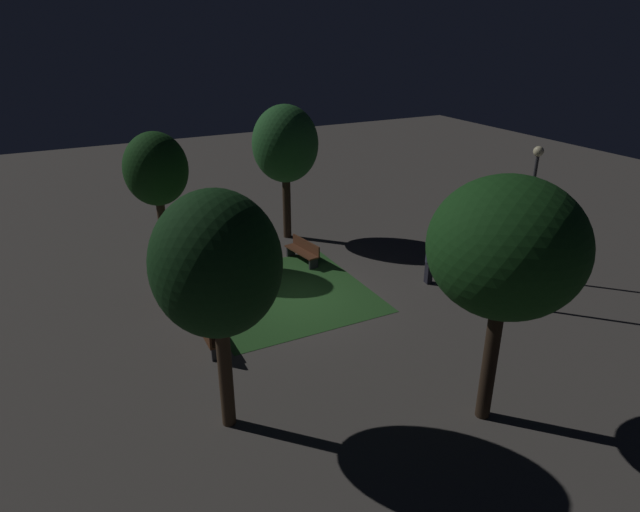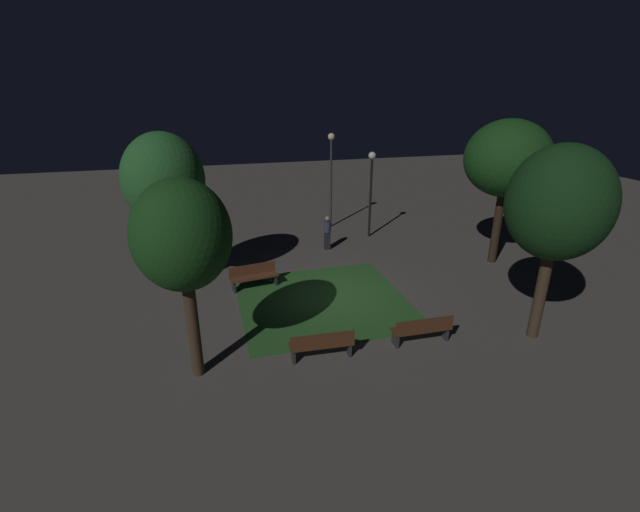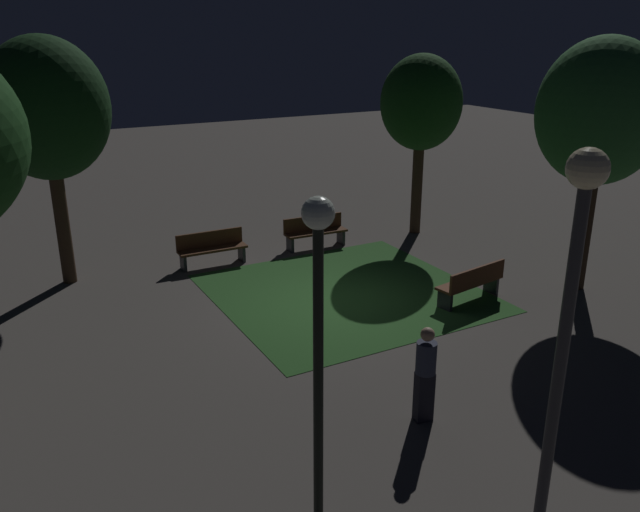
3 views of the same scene
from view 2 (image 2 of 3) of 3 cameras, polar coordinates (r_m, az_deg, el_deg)
name	(u,v)px [view 2 (image 2 of 3)]	position (r m, az deg, el deg)	size (l,w,h in m)	color
ground_plane	(336,295)	(15.93, 2.06, -5.21)	(60.00, 60.00, 0.00)	#56514C
grass_lawn	(323,301)	(15.50, 0.43, -5.96)	(5.88, 5.73, 0.01)	#2D6028
bench_by_lamp	(322,344)	(12.23, 0.24, -11.56)	(1.82, 0.57, 0.88)	#512D19
bench_front_right	(422,329)	(13.26, 13.35, -9.36)	(1.81, 0.51, 0.88)	#512D19
bench_near_trees	(254,276)	(16.54, -8.76, -2.56)	(1.85, 0.76, 0.88)	brown
tree_right_canopy	(182,237)	(10.66, -17.76, 2.37)	(2.35, 2.35, 5.26)	#423021
tree_lawn_side	(164,181)	(15.96, -19.93, 9.29)	(2.79, 2.79, 5.78)	#38281C
tree_tall_center	(559,204)	(13.54, 29.02, 5.99)	(2.80, 2.80, 5.80)	#423021
tree_near_wall	(507,159)	(19.29, 23.50, 11.63)	(3.40, 3.40, 6.00)	#2D2116
lamp_post_plaza_west	(371,180)	(21.54, 6.77, 9.99)	(0.36, 0.36, 4.25)	black
lamp_post_plaza_east	(331,165)	(22.95, 1.48, 11.88)	(0.36, 0.36, 4.95)	#333338
pedestrian	(327,232)	(20.09, 0.98, 3.20)	(0.32, 0.32, 1.61)	black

